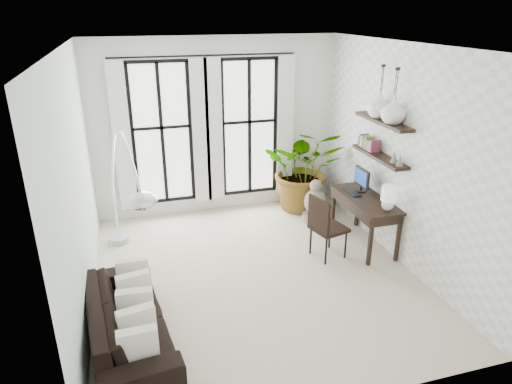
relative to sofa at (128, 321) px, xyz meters
name	(u,v)px	position (x,y,z in m)	size (l,w,h in m)	color
floor	(255,274)	(1.80, 1.02, -0.31)	(5.00, 5.00, 0.00)	beige
ceiling	(255,46)	(1.80, 1.02, 2.89)	(5.00, 5.00, 0.00)	white
wall_left	(76,188)	(-0.45, 1.02, 1.29)	(5.00, 5.00, 0.00)	silver
wall_right	(402,157)	(4.05, 1.02, 1.29)	(5.00, 5.00, 0.00)	white
wall_back	(217,127)	(1.80, 3.52, 1.29)	(4.50, 4.50, 0.00)	white
windows	(207,131)	(1.60, 3.45, 1.25)	(3.26, 0.13, 2.65)	white
wall_shelves	(379,141)	(3.91, 1.46, 1.42)	(0.25, 1.30, 0.60)	black
sofa	(128,321)	(0.00, 0.00, 0.00)	(2.13, 0.83, 0.62)	black
throw_pillows	(135,306)	(0.10, 0.00, 0.19)	(0.40, 1.52, 0.40)	white
plant	(304,168)	(3.35, 3.06, 0.50)	(1.46, 1.27, 1.62)	#2D7228
desk	(367,203)	(3.74, 1.37, 0.45)	(0.59, 1.39, 1.21)	black
desk_chair	(325,224)	(2.95, 1.20, 0.27)	(0.58, 0.58, 1.01)	black
arc_lamp	(121,164)	(0.10, 1.33, 1.46)	(0.72, 2.88, 2.25)	silver
buddha	(315,204)	(3.35, 2.47, 0.02)	(0.44, 0.44, 0.79)	gray
vase_a	(394,110)	(3.91, 1.17, 1.96)	(0.37, 0.37, 0.38)	white
vase_b	(379,105)	(3.91, 1.57, 1.96)	(0.37, 0.37, 0.38)	white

